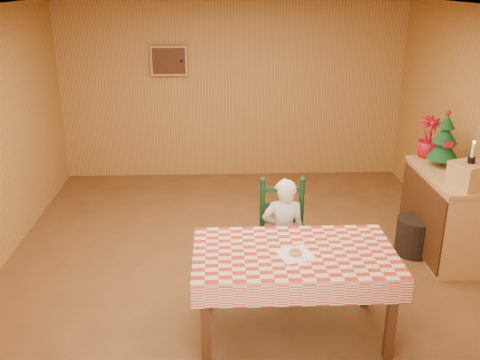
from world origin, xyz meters
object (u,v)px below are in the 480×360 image
(shelf_unit, at_px, (444,214))
(ladder_chair, at_px, (282,237))
(seated_child, at_px, (283,234))
(dining_table, at_px, (294,260))
(storage_bin, at_px, (415,236))
(crate, at_px, (469,175))
(christmas_tree, at_px, (444,141))

(shelf_unit, bearing_deg, ladder_chair, -162.92)
(ladder_chair, relative_size, seated_child, 0.96)
(dining_table, distance_m, seated_child, 0.74)
(storage_bin, bearing_deg, ladder_chair, -160.03)
(ladder_chair, bearing_deg, crate, 4.90)
(ladder_chair, relative_size, storage_bin, 2.62)
(seated_child, height_order, crate, crate)
(crate, bearing_deg, storage_bin, 126.07)
(crate, distance_m, storage_bin, 0.98)
(ladder_chair, distance_m, seated_child, 0.08)
(seated_child, distance_m, storage_bin, 1.68)
(ladder_chair, height_order, crate, crate)
(shelf_unit, height_order, storage_bin, shelf_unit)
(shelf_unit, distance_m, storage_bin, 0.38)
(ladder_chair, height_order, christmas_tree, christmas_tree)
(crate, height_order, christmas_tree, christmas_tree)
(dining_table, bearing_deg, ladder_chair, 90.00)
(ladder_chair, xyz_separation_m, crate, (1.82, 0.16, 0.55))
(ladder_chair, xyz_separation_m, seated_child, (-0.00, -0.06, 0.06))
(christmas_tree, bearing_deg, shelf_unit, -91.98)
(dining_table, relative_size, seated_child, 1.47)
(shelf_unit, relative_size, crate, 4.13)
(dining_table, height_order, ladder_chair, ladder_chair)
(shelf_unit, xyz_separation_m, storage_bin, (-0.28, -0.00, -0.26))
(storage_bin, bearing_deg, crate, -53.93)
(shelf_unit, distance_m, crate, 0.71)
(seated_child, distance_m, shelf_unit, 1.91)
(shelf_unit, distance_m, christmas_tree, 0.79)
(crate, bearing_deg, shelf_unit, 91.23)
(seated_child, xyz_separation_m, christmas_tree, (1.82, 0.86, 0.65))
(dining_table, distance_m, christmas_tree, 2.47)
(shelf_unit, relative_size, storage_bin, 3.01)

